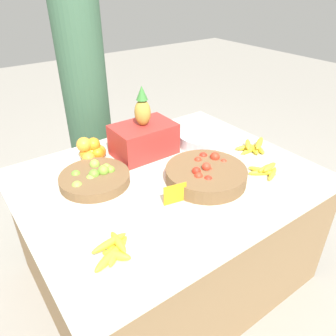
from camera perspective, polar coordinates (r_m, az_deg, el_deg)
ground_plane at (r=2.19m, az=0.00°, el=-17.44°), size 12.00×12.00×0.00m
market_table at (r=1.94m, az=0.00°, el=-10.40°), size 1.49×1.20×0.72m
lime_bowl at (r=1.69m, az=-12.64°, el=-1.72°), size 0.35×0.35×0.09m
tomato_basket at (r=1.67m, az=6.58°, el=-1.12°), size 0.41×0.41×0.11m
orange_pile at (r=1.89m, az=-13.21°, el=2.83°), size 0.16×0.13×0.14m
metal_bowl at (r=2.06m, az=6.47°, el=5.36°), size 0.36×0.36×0.07m
price_sign at (r=1.50m, az=1.23°, el=-4.53°), size 0.11×0.03×0.10m
produce_crate at (r=1.89m, az=-4.26°, el=5.45°), size 0.35×0.24×0.41m
banana_bunch_front_left at (r=1.80m, az=16.71°, el=-0.41°), size 0.18×0.17×0.06m
banana_bunch_back_center at (r=1.29m, az=-9.43°, el=-14.06°), size 0.20×0.16×0.05m
banana_bunch_middle_right at (r=2.02m, az=14.64°, el=3.60°), size 0.21×0.16×0.06m
vendor_person at (r=2.48m, az=-13.83°, el=10.27°), size 0.32×0.32×1.71m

